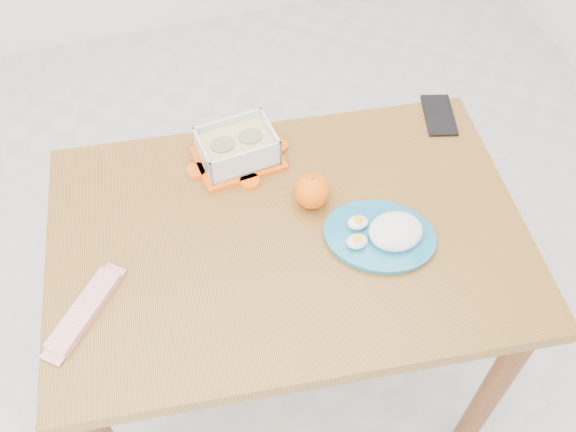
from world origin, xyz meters
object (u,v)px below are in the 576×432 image
object	(u,v)px
orange_fruit	(312,191)
smartphone	(439,115)
food_container	(237,148)
rice_plate	(385,233)
dining_table	(288,261)

from	to	relation	value
orange_fruit	smartphone	world-z (taller)	orange_fruit
food_container	rice_plate	distance (m)	0.41
smartphone	dining_table	bearing A→B (deg)	-138.08
dining_table	orange_fruit	distance (m)	0.19
orange_fruit	food_container	bearing A→B (deg)	125.89
food_container	rice_plate	xyz separation A→B (m)	(0.25, -0.33, -0.02)
orange_fruit	smartphone	xyz separation A→B (m)	(0.41, 0.18, -0.04)
dining_table	smartphone	size ratio (longest dim) A/B	7.67
dining_table	rice_plate	bearing A→B (deg)	-15.38
dining_table	food_container	size ratio (longest dim) A/B	5.24
dining_table	food_container	xyz separation A→B (m)	(-0.05, 0.25, 0.16)
rice_plate	dining_table	bearing A→B (deg)	-173.23
rice_plate	smartphone	distance (m)	0.43
food_container	orange_fruit	xyz separation A→B (m)	(0.13, -0.18, -0.00)
food_container	smartphone	xyz separation A→B (m)	(0.54, -0.00, -0.04)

